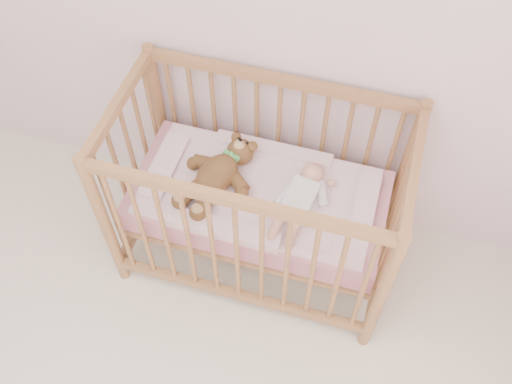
% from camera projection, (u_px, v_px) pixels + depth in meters
% --- Properties ---
extents(crib, '(1.36, 0.76, 1.00)m').
position_uv_depth(crib, '(259.00, 198.00, 2.77)').
color(crib, '#A77947').
rests_on(crib, floor).
extents(mattress, '(1.22, 0.62, 0.13)m').
position_uv_depth(mattress, '(259.00, 200.00, 2.78)').
color(mattress, '#C97D8C').
rests_on(mattress, crib).
extents(blanket, '(1.10, 0.58, 0.06)m').
position_uv_depth(blanket, '(259.00, 191.00, 2.72)').
color(blanket, pink).
rests_on(blanket, mattress).
extents(baby, '(0.31, 0.52, 0.12)m').
position_uv_depth(baby, '(301.00, 195.00, 2.61)').
color(baby, white).
rests_on(baby, blanket).
extents(teddy_bear, '(0.53, 0.62, 0.15)m').
position_uv_depth(teddy_bear, '(217.00, 174.00, 2.67)').
color(teddy_bear, brown).
rests_on(teddy_bear, blanket).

